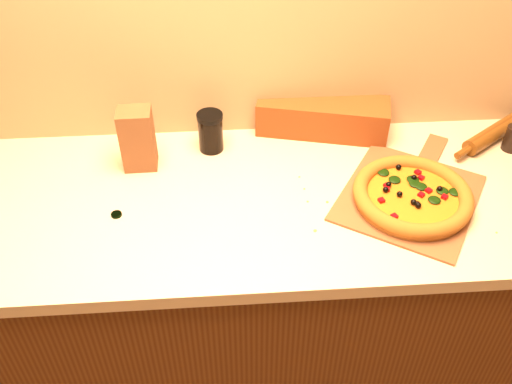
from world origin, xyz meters
name	(u,v)px	position (x,y,z in m)	size (l,w,h in m)	color
cabinet	(237,303)	(0.00, 1.43, 0.43)	(2.80, 0.65, 0.86)	#4E2610
countertop	(234,203)	(0.00, 1.43, 0.88)	(2.84, 0.68, 0.04)	beige
pizza_peel	(410,194)	(0.49, 1.40, 0.90)	(0.49, 0.54, 0.01)	brown
pizza	(412,196)	(0.48, 1.37, 0.93)	(0.32, 0.32, 0.05)	#C17530
bottle_cap	(116,214)	(-0.32, 1.37, 0.90)	(0.03, 0.03, 0.01)	black
rolling_pin	(494,133)	(0.82, 1.64, 0.93)	(0.32, 0.23, 0.05)	#572E0E
bread_bag	(322,116)	(0.29, 1.73, 0.96)	(0.41, 0.13, 0.11)	maroon
paper_bag	(138,139)	(-0.27, 1.59, 0.99)	(0.09, 0.08, 0.19)	brown
dark_jar	(211,132)	(-0.06, 1.66, 0.96)	(0.08, 0.08, 0.12)	black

